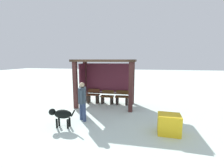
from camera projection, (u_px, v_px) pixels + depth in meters
ground_plane at (106, 106)px, 7.98m from camera, size 60.00×60.00×0.00m
bus_shelter at (104, 72)px, 7.90m from camera, size 3.06×1.72×2.41m
bench_left_inside at (93, 97)px, 8.47m from camera, size 0.72×0.39×0.77m
bench_center_inside at (107, 98)px, 8.32m from camera, size 0.72×0.40×0.72m
bench_right_inside at (122, 99)px, 8.16m from camera, size 0.72×0.39×0.74m
person_walking at (82, 99)px, 5.91m from camera, size 0.35×0.61×1.54m
dog at (61, 114)px, 5.37m from camera, size 0.97×0.34×0.67m
grit_bin at (169, 124)px, 4.90m from camera, size 0.73×0.60×0.66m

